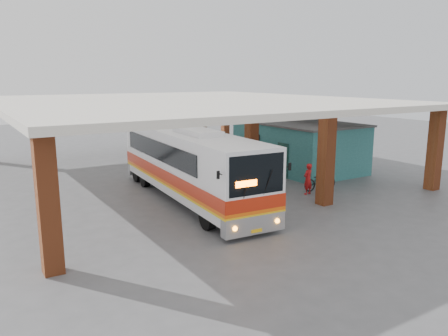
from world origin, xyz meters
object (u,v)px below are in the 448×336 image
motorcycle (320,181)px  pedestrian (308,179)px  red_chair (246,163)px  coach_bus (189,164)px

motorcycle → pedestrian: (-1.11, -0.25, 0.28)m
pedestrian → red_chair: pedestrian is taller
coach_bus → red_chair: coach_bus is taller
coach_bus → motorcycle: size_ratio=6.22×
motorcycle → pedestrian: 1.17m
red_chair → motorcycle: bearing=-89.6°
coach_bus → pedestrian: 6.20m
coach_bus → red_chair: bearing=39.5°
red_chair → pedestrian: bearing=-98.6°
pedestrian → coach_bus: bearing=-33.4°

